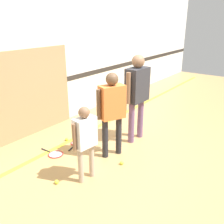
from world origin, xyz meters
name	(u,v)px	position (x,y,z in m)	size (l,w,h in m)	color
ground_plane	(128,153)	(0.00, 0.00, 0.00)	(16.00, 16.00, 0.00)	tan
wall_back	(45,58)	(0.00, 2.25, 1.60)	(16.00, 0.07, 3.20)	silver
wall_panel	(25,95)	(-0.65, 2.19, 0.93)	(2.38, 0.05, 1.85)	#9E7F56
floor_stripe	(80,135)	(0.00, 1.27, 0.00)	(14.40, 0.10, 0.01)	yellow
person_instructor	(112,106)	(-0.23, 0.22, 0.97)	(0.55, 0.40, 1.57)	#232328
person_student_left	(85,136)	(-1.08, 0.09, 0.76)	(0.47, 0.23, 1.23)	tan
person_student_right	(137,89)	(0.59, 0.21, 1.10)	(0.68, 0.30, 1.78)	#6B4C70
racket_spare_on_floor	(78,143)	(-0.30, 1.06, 0.01)	(0.54, 0.37, 0.03)	red
racket_second_spare	(55,154)	(-0.88, 1.09, 0.01)	(0.31, 0.54, 0.03)	red
tennis_ball_near_instructor	(122,163)	(-0.40, -0.13, 0.03)	(0.07, 0.07, 0.07)	#CCE038
tennis_ball_by_spare_racket	(67,139)	(-0.35, 1.33, 0.03)	(0.07, 0.07, 0.07)	#CCE038
tennis_ball_stray_left	(57,182)	(-1.46, 0.38, 0.03)	(0.07, 0.07, 0.07)	#CCE038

